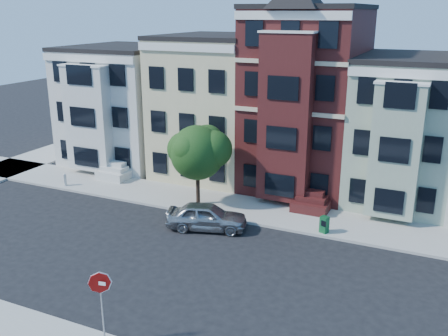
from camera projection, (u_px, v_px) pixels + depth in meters
The scene contains 11 objects.
ground at pixel (218, 275), 23.54m from camera, with size 120.00×120.00×0.00m, color black.
far_sidewalk at pixel (274, 213), 30.45m from camera, with size 60.00×4.00×0.15m, color #9E9B93.
house_white at pixel (127, 106), 40.71m from camera, with size 8.00×9.00×9.00m, color silver.
house_yellow at pixel (216, 107), 37.39m from camera, with size 7.00×9.00×10.00m, color beige.
house_brown at pixel (307, 101), 34.31m from camera, with size 7.00×9.00×12.00m, color #401413.
house_green at pixel (404, 131), 32.18m from camera, with size 6.00×9.00×9.00m, color #91A189.
street_tree at pixel (197, 156), 30.90m from camera, with size 5.40×5.40×6.28m, color #27521C, non-canonical shape.
parked_car at pixel (207, 216), 28.25m from camera, with size 1.83×4.56×1.55m, color #9A9CA0.
newspaper_box at pixel (324, 225), 27.55m from camera, with size 0.42×0.38×0.94m, color #11552A.
fire_hydrant at pixel (65, 181), 35.03m from camera, with size 0.25×0.25×0.70m, color beige.
stop_sign at pixel (102, 302), 18.24m from camera, with size 0.87×0.12×3.16m, color #A90B08, non-canonical shape.
Camera 1 is at (8.98, -18.91, 11.89)m, focal length 40.00 mm.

